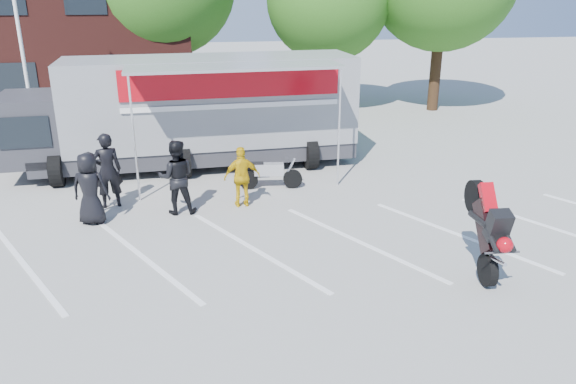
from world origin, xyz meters
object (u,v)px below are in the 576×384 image
object	(u,v)px
flagpole	(22,0)
stunt_bike_rider	(471,269)
spectator_leather_a	(90,188)
spectator_leather_c	(176,177)
spectator_hivis	(242,177)
spectator_leather_b	(107,171)
transporter_truck	(199,166)
parked_motorcycle	(271,188)

from	to	relation	value
flagpole	stunt_bike_rider	bearing A→B (deg)	-44.70
spectator_leather_a	spectator_leather_c	distance (m)	2.07
spectator_hivis	stunt_bike_rider	bearing A→B (deg)	130.29
spectator_leather_a	spectator_leather_c	bearing A→B (deg)	-159.45
spectator_leather_b	spectator_leather_c	distance (m)	1.91
transporter_truck	spectator_leather_a	xyz separation A→B (m)	(-2.61, -4.26, 0.89)
flagpole	parked_motorcycle	size ratio (longest dim) A/B	4.33
transporter_truck	spectator_hivis	distance (m)	3.95
spectator_leather_c	spectator_hivis	xyz separation A→B (m)	(1.66, 0.20, -0.15)
stunt_bike_rider	spectator_leather_a	distance (m)	8.91
flagpole	spectator_leather_b	size ratio (longest dim) A/B	4.03
parked_motorcycle	spectator_hivis	world-z (taller)	spectator_hivis
parked_motorcycle	spectator_leather_b	size ratio (longest dim) A/B	0.93
spectator_leather_c	spectator_leather_b	bearing A→B (deg)	-20.90
transporter_truck	spectator_hivis	world-z (taller)	transporter_truck
parked_motorcycle	stunt_bike_rider	xyz separation A→B (m)	(3.42, -5.52, 0.00)
transporter_truck	spectator_leather_b	distance (m)	4.08
spectator_leather_c	spectator_hivis	bearing A→B (deg)	-172.03
transporter_truck	stunt_bike_rider	bearing A→B (deg)	-59.40
spectator_leather_c	spectator_hivis	size ratio (longest dim) A/B	1.19
parked_motorcycle	spectator_hivis	bearing A→B (deg)	148.85
flagpole	spectator_hivis	size ratio (longest dim) A/B	4.97
flagpole	parked_motorcycle	xyz separation A→B (m)	(7.32, -5.12, -5.05)
stunt_bike_rider	spectator_leather_a	size ratio (longest dim) A/B	1.17
stunt_bike_rider	spectator_leather_c	world-z (taller)	spectator_leather_c
parked_motorcycle	spectator_hivis	xyz separation A→B (m)	(-0.91, -1.23, 0.81)
flagpole	spectator_hivis	distance (m)	9.97
transporter_truck	parked_motorcycle	distance (m)	3.19
parked_motorcycle	spectator_leather_a	world-z (taller)	spectator_leather_a
parked_motorcycle	spectator_leather_c	xyz separation A→B (m)	(-2.57, -1.43, 0.96)
transporter_truck	spectator_hivis	bearing A→B (deg)	-77.05
spectator_leather_b	stunt_bike_rider	bearing A→B (deg)	133.90
spectator_leather_b	spectator_leather_c	size ratio (longest dim) A/B	1.04
spectator_leather_b	spectator_leather_c	xyz separation A→B (m)	(1.77, -0.71, -0.04)
flagpole	spectator_hivis	bearing A→B (deg)	-44.67
transporter_truck	stunt_bike_rider	world-z (taller)	transporter_truck
flagpole	spectator_hivis	world-z (taller)	flagpole
parked_motorcycle	spectator_leather_a	size ratio (longest dim) A/B	1.03
transporter_truck	stunt_bike_rider	distance (m)	9.67
flagpole	spectator_hivis	xyz separation A→B (m)	(6.42, -6.34, -4.25)
stunt_bike_rider	spectator_hivis	bearing A→B (deg)	138.76
spectator_leather_a	spectator_leather_b	xyz separation A→B (m)	(0.27, 1.06, 0.10)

